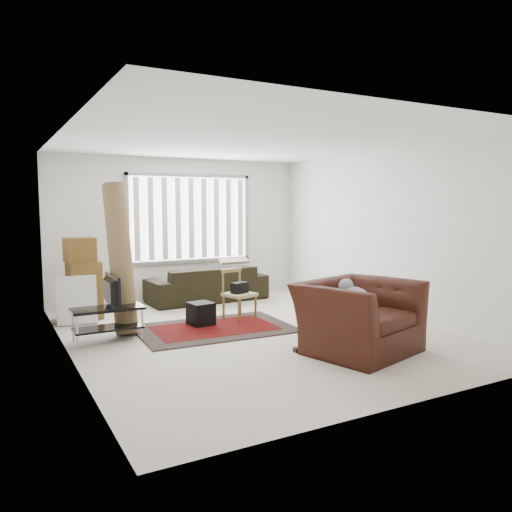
# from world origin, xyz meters

# --- Properties ---
(room) EXTENTS (6.00, 6.02, 2.71)m
(room) POSITION_xyz_m (0.03, 0.51, 1.76)
(room) COLOR beige
(room) RESTS_ON ground
(persian_rug) EXTENTS (2.28, 1.58, 0.02)m
(persian_rug) POSITION_xyz_m (-0.43, 0.40, 0.01)
(persian_rug) COLOR black
(persian_rug) RESTS_ON ground
(tv_stand) EXTENTS (0.93, 0.42, 0.47)m
(tv_stand) POSITION_xyz_m (-1.95, 0.47, 0.34)
(tv_stand) COLOR black
(tv_stand) RESTS_ON ground
(tv) EXTENTS (0.10, 0.75, 0.43)m
(tv) POSITION_xyz_m (-1.95, 0.47, 0.68)
(tv) COLOR black
(tv) RESTS_ON tv_stand
(subwoofer) EXTENTS (0.38, 0.38, 0.34)m
(subwoofer) POSITION_xyz_m (-0.53, 0.69, 0.19)
(subwoofer) COLOR black
(subwoofer) RESTS_ON persian_rug
(moving_boxes) EXTENTS (0.57, 0.53, 1.30)m
(moving_boxes) POSITION_xyz_m (-2.01, 2.02, 0.61)
(moving_boxes) COLOR brown
(moving_boxes) RESTS_ON ground
(white_flatpack) EXTENTS (0.60, 0.28, 0.75)m
(white_flatpack) POSITION_xyz_m (-2.15, 1.68, 0.37)
(white_flatpack) COLOR silver
(white_flatpack) RESTS_ON ground
(rolled_rug) EXTENTS (0.39, 0.76, 2.15)m
(rolled_rug) POSITION_xyz_m (-1.67, 0.85, 1.07)
(rolled_rug) COLOR brown
(rolled_rug) RESTS_ON ground
(sofa) EXTENTS (2.28, 1.05, 0.86)m
(sofa) POSITION_xyz_m (0.32, 2.45, 0.43)
(sofa) COLOR black
(sofa) RESTS_ON ground
(side_chair) EXTENTS (0.53, 0.53, 0.80)m
(side_chair) POSITION_xyz_m (0.17, 0.81, 0.44)
(side_chair) COLOR tan
(side_chair) RESTS_ON ground
(armchair) EXTENTS (1.63, 1.50, 1.01)m
(armchair) POSITION_xyz_m (0.69, -1.48, 0.51)
(armchair) COLOR black
(armchair) RESTS_ON ground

